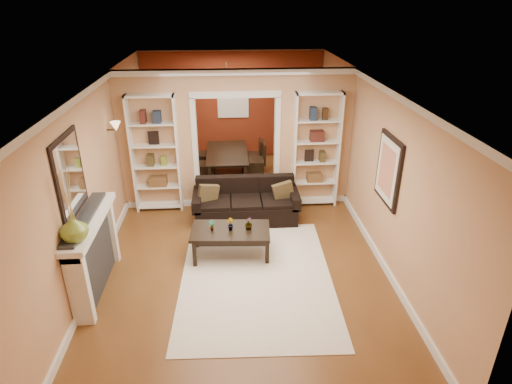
{
  "coord_description": "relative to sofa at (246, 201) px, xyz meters",
  "views": [
    {
      "loc": [
        -0.17,
        -6.77,
        3.97
      ],
      "look_at": [
        0.25,
        -0.8,
        1.16
      ],
      "focal_mm": 30.0,
      "sensor_mm": 36.0,
      "label": 1
    }
  ],
  "objects": [
    {
      "name": "dining_window",
      "position": [
        -0.14,
        3.48,
        1.16
      ],
      "size": [
        0.78,
        0.03,
        0.98
      ],
      "primitive_type": "cube",
      "color": "#8CA5CC",
      "rests_on": "wall_back"
    },
    {
      "name": "dining_chair_se",
      "position": [
        0.25,
        2.46,
        0.02
      ],
      "size": [
        0.47,
        0.47,
        0.8
      ],
      "primitive_type": "cube",
      "rotation": [
        0.0,
        0.0,
        -1.36
      ],
      "color": "black",
      "rests_on": "floor"
    },
    {
      "name": "wall_left",
      "position": [
        -2.39,
        -0.45,
        0.96
      ],
      "size": [
        0.0,
        8.0,
        8.0
      ],
      "primitive_type": "plane",
      "rotation": [
        1.57,
        0.0,
        1.57
      ],
      "color": "tan",
      "rests_on": "ground"
    },
    {
      "name": "sofa",
      "position": [
        0.0,
        0.0,
        0.0
      ],
      "size": [
        1.98,
        0.86,
        0.77
      ],
      "primitive_type": "cube",
      "color": "black",
      "rests_on": "floor"
    },
    {
      "name": "bookshelf_right",
      "position": [
        1.41,
        0.58,
        0.76
      ],
      "size": [
        0.9,
        0.3,
        2.3
      ],
      "primitive_type": "cube",
      "color": "white",
      "rests_on": "floor"
    },
    {
      "name": "wall_back",
      "position": [
        -0.14,
        3.55,
        0.96
      ],
      "size": [
        8.0,
        0.0,
        8.0
      ],
      "primitive_type": "plane",
      "rotation": [
        1.57,
        0.0,
        0.0
      ],
      "color": "tan",
      "rests_on": "ground"
    },
    {
      "name": "ceiling",
      "position": [
        -0.14,
        -0.45,
        2.31
      ],
      "size": [
        8.0,
        8.0,
        0.0
      ],
      "primitive_type": "plane",
      "rotation": [
        3.14,
        0.0,
        0.0
      ],
      "color": "white",
      "rests_on": "ground"
    },
    {
      "name": "area_rug",
      "position": [
        0.07,
        -1.85,
        -0.38
      ],
      "size": [
        2.39,
        3.27,
        0.01
      ],
      "primitive_type": "cube",
      "rotation": [
        0.0,
        0.0,
        -0.04
      ],
      "color": "silver",
      "rests_on": "floor"
    },
    {
      "name": "wall_front",
      "position": [
        -0.14,
        -4.45,
        0.96
      ],
      "size": [
        8.0,
        0.0,
        8.0
      ],
      "primitive_type": "plane",
      "rotation": [
        -1.57,
        0.0,
        0.0
      ],
      "color": "tan",
      "rests_on": "ground"
    },
    {
      "name": "partition_wall",
      "position": [
        -0.14,
        0.75,
        0.96
      ],
      "size": [
        4.5,
        0.15,
        2.7
      ],
      "primitive_type": "cube",
      "color": "tan",
      "rests_on": "floor"
    },
    {
      "name": "fireplace",
      "position": [
        -2.23,
        -1.95,
        0.19
      ],
      "size": [
        0.32,
        1.7,
        1.16
      ],
      "primitive_type": "cube",
      "color": "white",
      "rests_on": "floor"
    },
    {
      "name": "wall_sconce",
      "position": [
        -2.29,
        0.1,
        1.44
      ],
      "size": [
        0.18,
        0.18,
        0.22
      ],
      "primitive_type": "cube",
      "color": "#FFE0A5",
      "rests_on": "wall_left"
    },
    {
      "name": "wall_right",
      "position": [
        2.11,
        -0.45,
        0.96
      ],
      "size": [
        0.0,
        8.0,
        8.0
      ],
      "primitive_type": "plane",
      "rotation": [
        1.57,
        0.0,
        -1.57
      ],
      "color": "tan",
      "rests_on": "ground"
    },
    {
      "name": "framed_art",
      "position": [
        2.07,
        -1.45,
        1.16
      ],
      "size": [
        0.04,
        0.85,
        1.05
      ],
      "primitive_type": "cube",
      "color": "black",
      "rests_on": "wall_right"
    },
    {
      "name": "dining_chair_sw",
      "position": [
        -0.85,
        2.46,
        0.05
      ],
      "size": [
        0.47,
        0.47,
        0.87
      ],
      "primitive_type": "cube",
      "rotation": [
        0.0,
        0.0,
        1.67
      ],
      "color": "black",
      "rests_on": "floor"
    },
    {
      "name": "dining_table",
      "position": [
        -0.3,
        2.16,
        -0.09
      ],
      "size": [
        1.7,
        0.95,
        0.6
      ],
      "primitive_type": "imported",
      "rotation": [
        0.0,
        0.0,
        1.57
      ],
      "color": "black",
      "rests_on": "floor"
    },
    {
      "name": "plant_right",
      "position": [
        -0.01,
        -1.21,
        0.2
      ],
      "size": [
        0.14,
        0.14,
        0.21
      ],
      "primitive_type": "imported",
      "rotation": [
        0.0,
        0.0,
        4.55
      ],
      "color": "#336626",
      "rests_on": "coffee_table"
    },
    {
      "name": "plant_left",
      "position": [
        -0.61,
        -1.21,
        0.19
      ],
      "size": [
        0.11,
        0.09,
        0.19
      ],
      "primitive_type": "imported",
      "rotation": [
        0.0,
        0.0,
        0.28
      ],
      "color": "#336626",
      "rests_on": "coffee_table"
    },
    {
      "name": "dining_chair_nw",
      "position": [
        -0.85,
        1.86,
        0.03
      ],
      "size": [
        0.53,
        0.53,
        0.84
      ],
      "primitive_type": "cube",
      "rotation": [
        0.0,
        0.0,
        1.94
      ],
      "color": "black",
      "rests_on": "floor"
    },
    {
      "name": "red_back_panel",
      "position": [
        -0.14,
        3.52,
        0.93
      ],
      "size": [
        4.44,
        0.04,
        2.64
      ],
      "primitive_type": "cube",
      "color": "maroon",
      "rests_on": "floor"
    },
    {
      "name": "chandelier",
      "position": [
        -0.14,
        2.25,
        1.63
      ],
      "size": [
        0.5,
        0.5,
        0.3
      ],
      "primitive_type": "cube",
      "color": "#3D2C1B",
      "rests_on": "ceiling"
    },
    {
      "name": "bookshelf_left",
      "position": [
        -1.69,
        0.58,
        0.76
      ],
      "size": [
        0.9,
        0.3,
        2.3
      ],
      "primitive_type": "cube",
      "color": "white",
      "rests_on": "floor"
    },
    {
      "name": "vase",
      "position": [
        -2.23,
        -2.51,
        0.95
      ],
      "size": [
        0.4,
        0.4,
        0.36
      ],
      "primitive_type": "imported",
      "rotation": [
        0.0,
        0.0,
        0.2
      ],
      "color": "olive",
      "rests_on": "fireplace"
    },
    {
      "name": "mirror",
      "position": [
        -2.37,
        -1.95,
        1.41
      ],
      "size": [
        0.03,
        0.95,
        1.1
      ],
      "primitive_type": "cube",
      "color": "silver",
      "rests_on": "wall_left"
    },
    {
      "name": "plant_center",
      "position": [
        -0.31,
        -1.21,
        0.19
      ],
      "size": [
        0.13,
        0.14,
        0.2
      ],
      "primitive_type": "imported",
      "rotation": [
        0.0,
        0.0,
        2.01
      ],
      "color": "#336626",
      "rests_on": "coffee_table"
    },
    {
      "name": "dining_chair_ne",
      "position": [
        0.25,
        1.86,
        0.09
      ],
      "size": [
        0.62,
        0.62,
        0.94
      ],
      "primitive_type": "cube",
      "rotation": [
        0.0,
        0.0,
        -1.99
      ],
      "color": "black",
      "rests_on": "floor"
    },
    {
      "name": "coffee_table",
      "position": [
        -0.31,
        -1.21,
        -0.15
      ],
      "size": [
        1.31,
        0.76,
        0.48
      ],
      "primitive_type": "cube",
      "rotation": [
        0.0,
        0.0,
        -0.06
      ],
      "color": "black",
      "rests_on": "floor"
    },
    {
      "name": "pillow_left",
      "position": [
        -0.7,
        -0.02,
        0.18
      ],
      "size": [
        0.39,
        0.24,
        0.38
      ],
      "primitive_type": "cube",
      "rotation": [
        0.0,
        0.0,
        0.39
      ],
      "color": "brown",
      "rests_on": "sofa"
    },
    {
      "name": "floor",
      "position": [
        -0.14,
        -0.45,
        -0.39
      ],
      "size": [
        8.0,
        8.0,
        0.0
      ],
      "primitive_type": "plane",
      "color": "brown",
      "rests_on": "ground"
    },
    {
      "name": "pillow_right",
      "position": [
        0.7,
        -0.02,
        0.18
      ],
      "size": [
        0.39,
        0.17,
        0.38
      ],
      "primitive_type": "cube",
      "rotation": [
        0.0,
        0.0,
        0.17
      ],
      "color": "brown",
      "rests_on": "sofa"
    }
  ]
}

